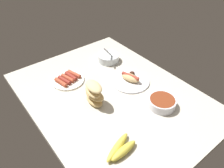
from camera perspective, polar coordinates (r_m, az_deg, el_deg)
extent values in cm
cube|color=beige|center=(132.79, -0.34, -3.14)|extent=(120.00, 90.00, 3.00)
ellipsoid|color=tan|center=(125.53, -4.58, -4.26)|extent=(13.14, 7.81, 3.60)
ellipsoid|color=tan|center=(123.33, -4.55, -2.94)|extent=(13.74, 9.02, 3.60)
ellipsoid|color=#DBB77A|center=(120.31, -4.88, -1.95)|extent=(13.91, 9.41, 3.60)
ellipsoid|color=#E5C689|center=(117.93, -4.84, -0.64)|extent=(13.32, 8.15, 3.60)
cylinder|color=white|center=(141.43, 4.76, 0.82)|extent=(24.88, 24.88, 1.00)
ellipsoid|color=#DBB77A|center=(139.79, 4.82, 1.69)|extent=(13.81, 9.60, 4.40)
cylinder|color=#9E3828|center=(139.07, 4.84, 2.09)|extent=(12.09, 5.98, 2.40)
ellipsoid|color=#381E14|center=(144.72, 5.23, 2.73)|extent=(5.22, 5.56, 2.80)
ellipsoid|color=gold|center=(103.43, 3.09, -17.01)|extent=(5.37, 15.35, 3.69)
ellipsoid|color=gold|center=(104.55, 1.47, -16.15)|extent=(9.79, 18.26, 3.47)
cylinder|color=white|center=(144.38, -11.42, 0.98)|extent=(20.93, 20.93, 1.00)
cylinder|color=#AD472D|center=(140.68, -13.22, 0.45)|extent=(10.54, 4.54, 2.58)
cylinder|color=maroon|center=(141.97, -12.36, 1.00)|extent=(10.55, 4.81, 2.58)
cylinder|color=#AD472D|center=(143.31, -11.51, 1.55)|extent=(10.55, 5.00, 2.58)
cylinder|color=maroon|center=(144.69, -10.68, 2.08)|extent=(10.52, 4.27, 2.58)
cylinder|color=#AD472D|center=(146.11, -9.87, 2.60)|extent=(10.54, 5.32, 2.58)
cylinder|color=silver|center=(160.03, -0.90, 6.87)|extent=(15.20, 15.20, 5.16)
cylinder|color=beige|center=(159.49, -0.90, 7.18)|extent=(13.38, 13.38, 2.32)
cube|color=#B7B7BC|center=(153.68, -0.70, 7.95)|extent=(2.08, 10.67, 12.97)
cylinder|color=white|center=(125.85, 12.92, -4.77)|extent=(15.58, 15.58, 5.03)
cylinder|color=maroon|center=(124.43, 13.06, -4.06)|extent=(14.02, 14.02, 1.00)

